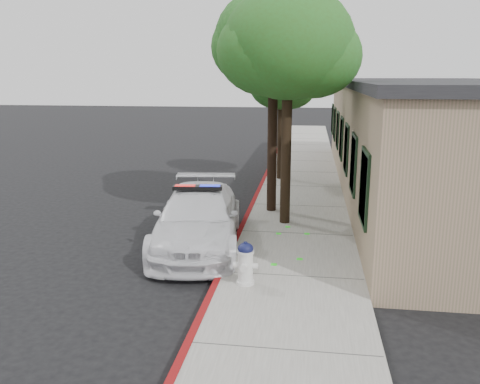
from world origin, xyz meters
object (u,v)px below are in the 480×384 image
fire_hydrant (245,263)px  street_tree_far (282,83)px  police_car (198,218)px  clapboard_building (440,138)px  street_tree_near (289,49)px  street_tree_mid (275,45)px

fire_hydrant → street_tree_far: (0.06, 10.93, 3.47)m
police_car → fire_hydrant: (1.59, -2.58, -0.15)m
clapboard_building → street_tree_far: street_tree_far is taller
clapboard_building → street_tree_far: bearing=167.1°
clapboard_building → street_tree_near: bearing=-137.3°
clapboard_building → street_tree_near: size_ratio=3.14×
street_tree_near → clapboard_building: bearing=42.7°
clapboard_building → street_tree_far: 6.41m
clapboard_building → police_car: bearing=-137.4°
street_tree_near → street_tree_far: (-0.52, 6.37, -1.03)m
police_car → fire_hydrant: police_car is taller
street_tree_mid → fire_hydrant: bearing=-91.0°
clapboard_building → street_tree_mid: 7.64m
police_car → street_tree_far: (1.64, 8.35, 3.31)m
clapboard_building → street_tree_mid: bearing=-148.2°
fire_hydrant → street_tree_far: bearing=92.5°
street_tree_near → street_tree_mid: (-0.48, 1.34, 0.19)m
street_tree_mid → street_tree_far: bearing=90.5°
clapboard_building → street_tree_far: size_ratio=4.00×
fire_hydrant → street_tree_near: (0.58, 4.56, 4.50)m
clapboard_building → fire_hydrant: bearing=-122.1°
clapboard_building → street_tree_mid: street_tree_mid is taller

